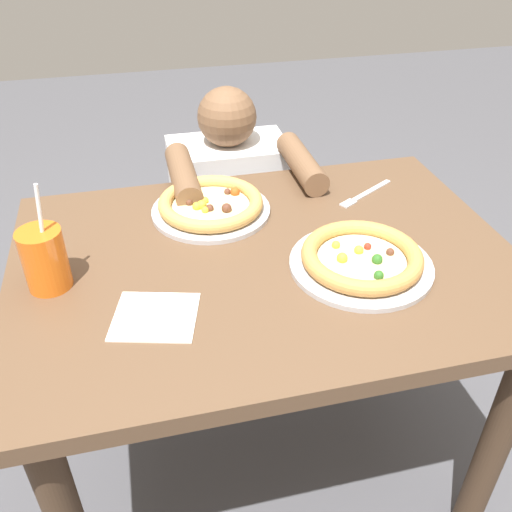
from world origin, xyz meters
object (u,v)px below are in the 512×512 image
pizza_near (361,259)px  diner_seated (231,235)px  drink_cup_colored (45,258)px  pizza_far (211,205)px  fork (364,194)px

pizza_near → diner_seated: 0.78m
drink_cup_colored → pizza_near: bearing=-8.1°
pizza_far → drink_cup_colored: (-0.37, -0.21, 0.05)m
pizza_far → pizza_near: bearing=-47.7°
pizza_near → diner_seated: size_ratio=0.33×
pizza_far → diner_seated: size_ratio=0.32×
pizza_far → fork: bearing=-0.7°
pizza_near → pizza_far: bearing=132.3°
fork → pizza_far: bearing=179.3°
diner_seated → drink_cup_colored: bearing=-130.0°
fork → diner_seated: size_ratio=0.20×
pizza_near → pizza_far: (-0.28, 0.31, -0.00)m
fork → diner_seated: (-0.29, 0.38, -0.32)m
drink_cup_colored → diner_seated: drink_cup_colored is taller
pizza_near → diner_seated: diner_seated is taller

